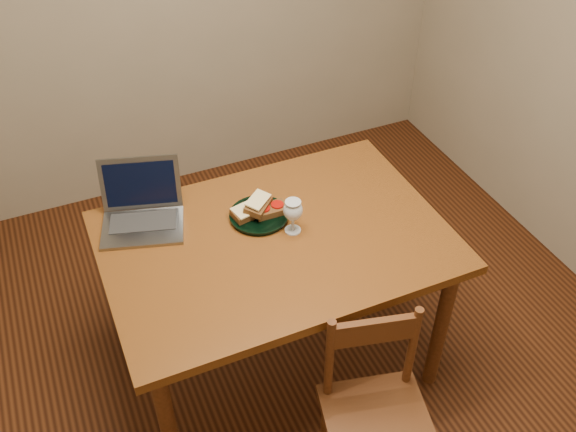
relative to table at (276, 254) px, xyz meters
name	(u,v)px	position (x,y,z in m)	size (l,w,h in m)	color
floor	(290,372)	(0.02, -0.09, -0.66)	(3.20, 3.20, 0.02)	black
table	(276,254)	(0.00, 0.00, 0.00)	(1.30, 0.90, 0.74)	#45230B
chair	(377,408)	(0.11, -0.63, -0.23)	(0.44, 0.43, 0.39)	#3E210C
plate	(259,216)	(-0.01, 0.14, 0.10)	(0.24, 0.24, 0.02)	black
sandwich_cheese	(248,211)	(-0.05, 0.15, 0.13)	(0.13, 0.08, 0.04)	#381E0C
sandwich_tomato	(271,209)	(0.03, 0.12, 0.13)	(0.13, 0.07, 0.04)	#381E0C
sandwich_top	(258,204)	(-0.01, 0.14, 0.15)	(0.12, 0.07, 0.04)	#381E0C
milk_glass	(293,216)	(0.08, 0.01, 0.16)	(0.08, 0.08, 0.15)	white
laptop	(142,206)	(-0.43, 0.31, 0.15)	(0.38, 0.36, 0.22)	slate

